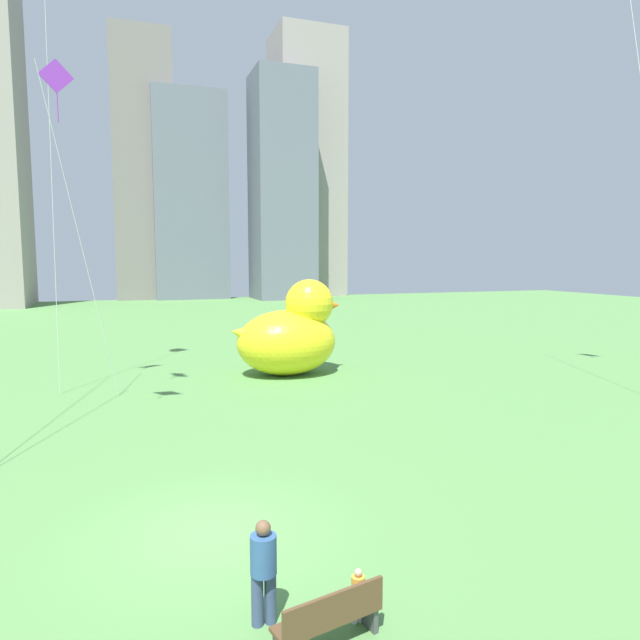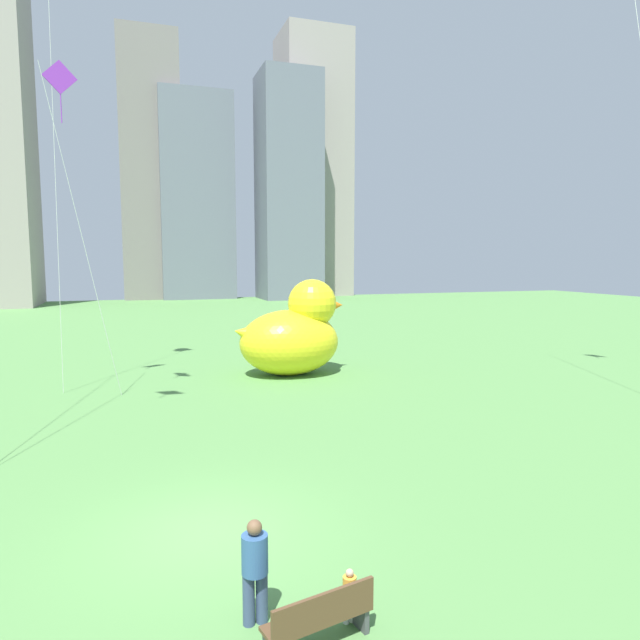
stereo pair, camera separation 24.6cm
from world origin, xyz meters
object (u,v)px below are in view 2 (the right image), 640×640
object	(u,v)px
person_adult	(255,567)
giant_inflatable_duck	(293,334)
person_child	(350,593)
kite_purple	(62,93)
park_bench	(320,617)

from	to	relation	value
person_adult	giant_inflatable_duck	size ratio (longest dim) A/B	0.30
person_child	kite_purple	size ratio (longest dim) A/B	0.07
giant_inflatable_duck	person_child	bearing A→B (deg)	-103.46
park_bench	giant_inflatable_duck	bearing A→B (deg)	75.05
park_bench	person_child	xyz separation A→B (m)	(0.61, 0.40, -0.00)
park_bench	giant_inflatable_duck	distance (m)	19.29
person_child	giant_inflatable_duck	bearing A→B (deg)	76.54
giant_inflatable_duck	kite_purple	distance (m)	13.84
person_adult	park_bench	bearing A→B (deg)	-48.34
park_bench	person_adult	xyz separation A→B (m)	(-0.76, 0.85, 0.43)
park_bench	person_adult	distance (m)	1.22
park_bench	kite_purple	world-z (taller)	kite_purple
person_adult	giant_inflatable_duck	distance (m)	18.66
kite_purple	park_bench	bearing A→B (deg)	-75.07
giant_inflatable_duck	kite_purple	size ratio (longest dim) A/B	0.42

